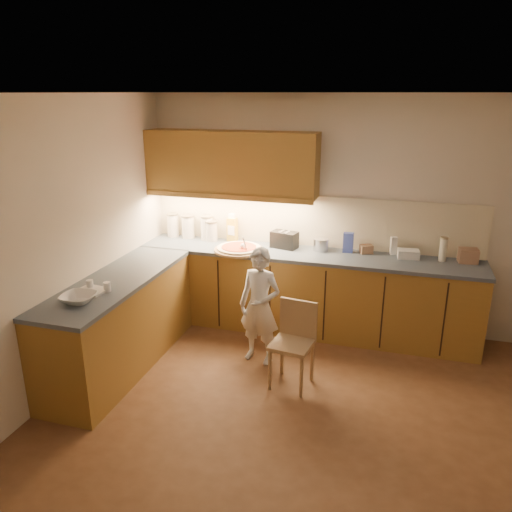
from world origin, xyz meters
name	(u,v)px	position (x,y,z in m)	size (l,w,h in m)	color
room	(315,227)	(0.00, 0.00, 1.68)	(4.54, 4.50, 2.62)	brown
l_counter	(246,301)	(-0.92, 1.25, 0.46)	(3.77, 2.62, 0.92)	olive
backsplash	(311,221)	(-0.38, 1.99, 1.21)	(3.75, 0.02, 0.58)	beige
upper_cabinets	(231,163)	(-1.27, 1.82, 1.85)	(1.95, 0.36, 0.73)	olive
pizza_on_board	(239,249)	(-1.10, 1.55, 0.94)	(0.55, 0.55, 0.22)	tan
child	(260,306)	(-0.67, 0.88, 0.59)	(0.43, 0.28, 1.19)	silver
wooden_chair	(294,337)	(-0.25, 0.58, 0.46)	(0.40, 0.40, 0.79)	tan
mixing_bowl	(79,298)	(-1.95, -0.18, 0.96)	(0.29, 0.29, 0.07)	silver
canister_a	(173,225)	(-2.06, 1.88, 1.07)	(0.14, 0.14, 0.29)	white
canister_b	(188,226)	(-1.86, 1.88, 1.06)	(0.16, 0.16, 0.28)	white
canister_c	(207,228)	(-1.61, 1.88, 1.07)	(0.16, 0.16, 0.29)	white
canister_d	(211,231)	(-1.54, 1.84, 1.04)	(0.15, 0.15, 0.24)	beige
oil_jug	(232,229)	(-1.30, 1.90, 1.07)	(0.12, 0.10, 0.33)	gold
toaster	(284,240)	(-0.65, 1.81, 1.01)	(0.32, 0.23, 0.19)	black
steel_pot	(321,244)	(-0.23, 1.83, 0.99)	(0.18, 0.18, 0.14)	silver
blue_box	(348,243)	(0.07, 1.85, 1.03)	(0.11, 0.08, 0.22)	#3849A8
card_box_a	(366,249)	(0.26, 1.87, 0.97)	(0.13, 0.09, 0.09)	tan
white_bottle	(394,246)	(0.55, 1.92, 1.02)	(0.06, 0.06, 0.19)	silver
flat_pack	(408,254)	(0.71, 1.83, 0.96)	(0.22, 0.15, 0.09)	silver
tall_jar	(443,249)	(1.05, 1.82, 1.05)	(0.08, 0.08, 0.26)	white
card_box_b	(468,256)	(1.30, 1.85, 0.99)	(0.19, 0.15, 0.15)	tan
dough_cloth	(92,290)	(-1.98, 0.06, 0.93)	(0.26, 0.20, 0.02)	silver
spice_jar_a	(90,284)	(-2.04, 0.11, 0.96)	(0.06, 0.06, 0.08)	silver
spice_jar_b	(107,287)	(-1.85, 0.10, 0.96)	(0.06, 0.06, 0.09)	white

